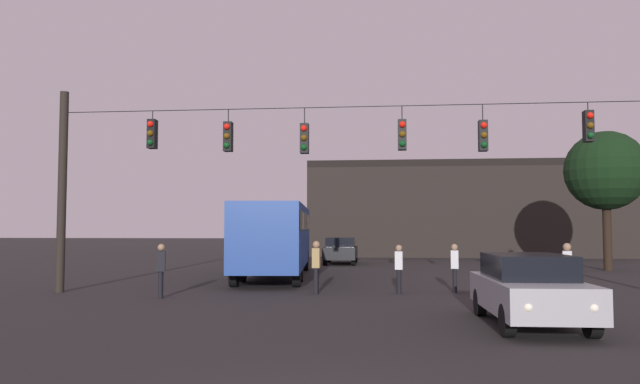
% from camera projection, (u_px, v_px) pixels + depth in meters
% --- Properties ---
extents(ground_plane, '(168.00, 168.00, 0.00)m').
position_uv_depth(ground_plane, '(366.00, 269.00, 30.80)').
color(ground_plane, black).
rests_on(ground_plane, ground).
extents(overhead_signal_span, '(19.60, 0.44, 6.60)m').
position_uv_depth(overhead_signal_span, '(356.00, 168.00, 18.83)').
color(overhead_signal_span, black).
rests_on(overhead_signal_span, ground).
extents(city_bus, '(3.44, 11.18, 3.00)m').
position_uv_depth(city_bus, '(276.00, 233.00, 25.54)').
color(city_bus, navy).
rests_on(city_bus, ground).
extents(car_near_right, '(1.89, 4.37, 1.52)m').
position_uv_depth(car_near_right, '(529.00, 288.00, 12.98)').
color(car_near_right, '#99999E').
rests_on(car_near_right, ground).
extents(car_far_left, '(1.83, 4.35, 1.52)m').
position_uv_depth(car_far_left, '(341.00, 250.00, 34.76)').
color(car_far_left, black).
rests_on(car_far_left, ground).
extents(pedestrian_crossing_left, '(0.24, 0.36, 1.67)m').
position_uv_depth(pedestrian_crossing_left, '(316.00, 264.00, 19.08)').
color(pedestrian_crossing_left, black).
rests_on(pedestrian_crossing_left, ground).
extents(pedestrian_crossing_center, '(0.28, 0.38, 1.57)m').
position_uv_depth(pedestrian_crossing_center, '(455.00, 265.00, 19.48)').
color(pedestrian_crossing_center, black).
rests_on(pedestrian_crossing_center, ground).
extents(pedestrian_crossing_right, '(0.27, 0.38, 1.55)m').
position_uv_depth(pedestrian_crossing_right, '(399.00, 266.00, 19.23)').
color(pedestrian_crossing_right, black).
rests_on(pedestrian_crossing_right, ground).
extents(pedestrian_near_bus, '(0.32, 0.41, 1.66)m').
position_uv_depth(pedestrian_near_bus, '(567.00, 269.00, 17.00)').
color(pedestrian_near_bus, black).
rests_on(pedestrian_near_bus, ground).
extents(pedestrian_trailing, '(0.34, 0.42, 1.61)m').
position_uv_depth(pedestrian_trailing, '(161.00, 267.00, 18.03)').
color(pedestrian_trailing, black).
rests_on(pedestrian_trailing, ground).
extents(corner_building, '(23.96, 9.14, 6.87)m').
position_uv_depth(corner_building, '(470.00, 210.00, 46.01)').
color(corner_building, black).
rests_on(corner_building, ground).
extents(tree_left_silhouette, '(3.90, 3.90, 6.86)m').
position_uv_depth(tree_left_silhouette, '(606.00, 171.00, 29.66)').
color(tree_left_silhouette, black).
rests_on(tree_left_silhouette, ground).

